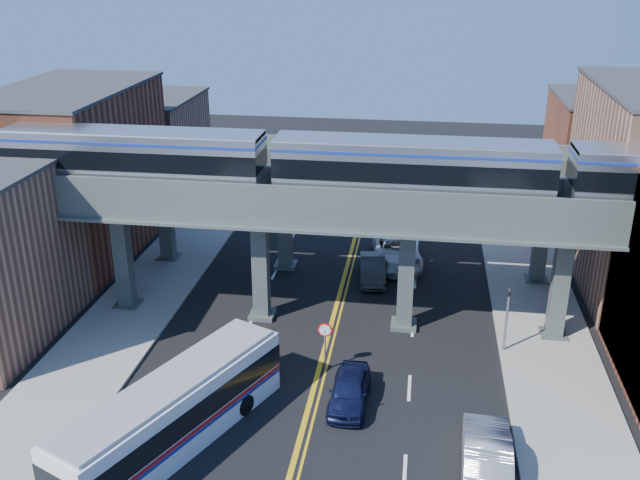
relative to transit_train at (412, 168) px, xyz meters
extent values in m
plane|color=black|center=(-4.02, -8.00, -9.12)|extent=(120.00, 120.00, 0.00)
cube|color=gray|center=(-15.52, 2.00, -9.04)|extent=(5.00, 70.00, 0.16)
cube|color=gray|center=(7.48, 2.00, -9.04)|extent=(5.00, 70.00, 0.16)
cube|color=brown|center=(-22.52, 8.00, -3.62)|extent=(8.00, 14.00, 11.00)
cube|color=#9E6C51|center=(-22.52, 21.00, -5.12)|extent=(8.00, 10.00, 8.00)
cube|color=brown|center=(14.48, 21.00, -4.62)|extent=(8.00, 10.00, 9.00)
cube|color=teal|center=(10.53, -4.00, -4.37)|extent=(0.10, 9.50, 9.50)
cube|color=#414C4B|center=(-16.02, 0.00, -6.12)|extent=(0.85, 0.85, 6.00)
cube|color=#414C4B|center=(-8.02, 0.00, -6.12)|extent=(0.85, 0.85, 6.00)
cube|color=#414C4B|center=(-0.02, 0.00, -6.12)|extent=(0.85, 0.85, 6.00)
cube|color=#414C4B|center=(7.98, 0.00, -6.12)|extent=(0.85, 0.85, 6.00)
cube|color=#4A544E|center=(-4.02, 0.00, -2.42)|extent=(52.00, 3.60, 1.40)
cube|color=#414C4B|center=(-16.02, 7.00, -6.12)|extent=(0.85, 0.85, 6.00)
cube|color=#414C4B|center=(-8.02, 7.00, -6.12)|extent=(0.85, 0.85, 6.00)
cube|color=#414C4B|center=(-0.02, 7.00, -6.12)|extent=(0.85, 0.85, 6.00)
cube|color=#414C4B|center=(7.98, 7.00, -6.12)|extent=(0.85, 0.85, 6.00)
cube|color=#4A544E|center=(-4.02, 7.00, -2.42)|extent=(52.00, 3.60, 1.40)
cube|color=black|center=(-19.24, 0.00, -1.60)|extent=(2.02, 2.02, 0.23)
cube|color=black|center=(-10.30, 0.00, -1.60)|extent=(2.02, 2.02, 0.23)
cube|color=#ADB0B7|center=(-14.77, 0.00, -0.02)|extent=(13.97, 2.67, 2.94)
cube|color=black|center=(-14.77, 0.00, 0.13)|extent=(13.99, 2.73, 1.01)
cube|color=black|center=(-4.47, 0.00, -1.60)|extent=(2.02, 2.02, 0.23)
cube|color=black|center=(4.47, 0.00, -1.60)|extent=(2.02, 2.02, 0.23)
cube|color=#ADB0B7|center=(0.00, 0.00, -0.02)|extent=(13.97, 2.67, 2.94)
cube|color=black|center=(0.00, 0.00, 0.13)|extent=(13.99, 2.73, 1.01)
cube|color=black|center=(10.30, 0.00, -1.60)|extent=(2.02, 2.02, 0.23)
cylinder|color=slate|center=(-3.72, -5.00, -7.97)|extent=(0.09, 0.09, 2.30)
cylinder|color=red|center=(-3.72, -5.00, -6.87)|extent=(0.76, 0.04, 0.76)
cylinder|color=slate|center=(5.18, -2.00, -7.52)|extent=(0.12, 0.12, 3.20)
imported|color=black|center=(5.18, -2.00, -5.47)|extent=(0.15, 0.18, 0.90)
cube|color=white|center=(-9.14, -11.56, -7.64)|extent=(7.02, 11.48, 2.97)
cube|color=black|center=(-9.14, -11.56, -7.25)|extent=(7.09, 11.54, 1.00)
cube|color=#B21419|center=(-9.14, -11.56, -7.92)|extent=(7.08, 11.54, 0.17)
cylinder|color=black|center=(-7.81, -8.64, -8.64)|extent=(2.75, 1.94, 0.96)
imported|color=#0E1333|center=(-2.22, -7.65, -8.39)|extent=(1.81, 4.30, 1.45)
imported|color=#323335|center=(-2.22, 5.80, -8.39)|extent=(2.00, 4.55, 1.45)
imported|color=white|center=(-0.84, 8.68, -8.22)|extent=(3.80, 6.79, 1.79)
imported|color=#BCBCC2|center=(-0.51, 17.03, -8.22)|extent=(2.99, 6.40, 1.81)
imported|color=#9D9DA1|center=(3.64, -11.52, -8.24)|extent=(2.10, 5.41, 1.76)
camera|label=1|loc=(0.47, -35.04, 10.16)|focal=40.00mm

